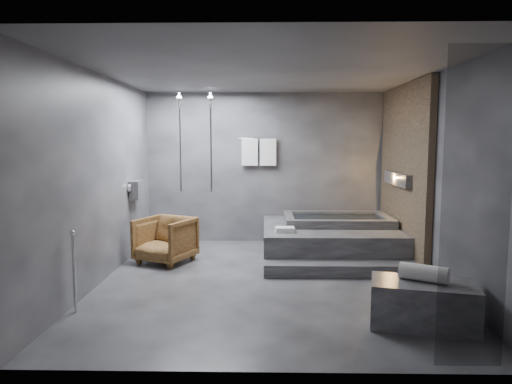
{
  "coord_description": "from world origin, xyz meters",
  "views": [
    {
      "loc": [
        -0.03,
        -6.08,
        1.9
      ],
      "look_at": [
        -0.16,
        0.3,
        1.19
      ],
      "focal_mm": 32.0,
      "sensor_mm": 36.0,
      "label": 1
    }
  ],
  "objects": [
    {
      "name": "room",
      "position": [
        0.4,
        0.24,
        1.73
      ],
      "size": [
        5.0,
        5.04,
        2.82
      ],
      "color": "#2B2B2E",
      "rests_on": "ground"
    },
    {
      "name": "tub_deck",
      "position": [
        1.05,
        1.45,
        0.25
      ],
      "size": [
        2.2,
        2.0,
        0.5
      ],
      "primitive_type": "cube",
      "color": "#303032",
      "rests_on": "ground"
    },
    {
      "name": "tub_step",
      "position": [
        1.05,
        0.27,
        0.09
      ],
      "size": [
        2.2,
        0.36,
        0.18
      ],
      "primitive_type": "cube",
      "color": "#303032",
      "rests_on": "ground"
    },
    {
      "name": "concrete_bench",
      "position": [
        1.6,
        -1.52,
        0.23
      ],
      "size": [
        1.14,
        0.8,
        0.47
      ],
      "primitive_type": "cube",
      "rotation": [
        0.0,
        0.0,
        -0.24
      ],
      "color": "#353538",
      "rests_on": "ground"
    },
    {
      "name": "driftwood_chair",
      "position": [
        -1.6,
        0.94,
        0.36
      ],
      "size": [
        1.02,
        1.04,
        0.72
      ],
      "primitive_type": "imported",
      "rotation": [
        0.0,
        0.0,
        -0.43
      ],
      "color": "#3F260F",
      "rests_on": "ground"
    },
    {
      "name": "rolled_towel",
      "position": [
        1.6,
        -1.48,
        0.55
      ],
      "size": [
        0.5,
        0.39,
        0.17
      ],
      "primitive_type": "cylinder",
      "rotation": [
        0.0,
        1.57,
        -0.51
      ],
      "color": "white",
      "rests_on": "concrete_bench"
    },
    {
      "name": "deck_towel",
      "position": [
        0.28,
        0.88,
        0.54
      ],
      "size": [
        0.3,
        0.23,
        0.08
      ],
      "primitive_type": "cube",
      "rotation": [
        0.0,
        0.0,
        0.05
      ],
      "color": "silver",
      "rests_on": "tub_deck"
    }
  ]
}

